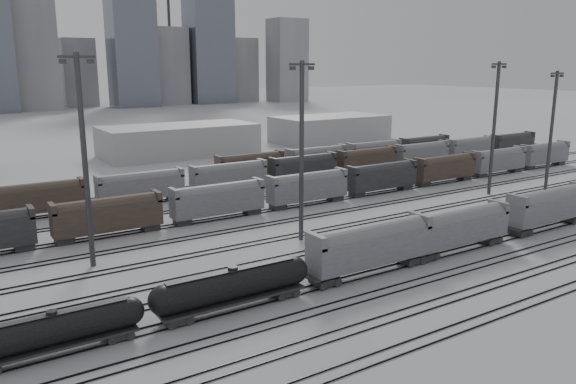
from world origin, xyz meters
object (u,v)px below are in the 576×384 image
tank_car_a (54,331)px  hopper_car_b (461,226)px  tank_car_b (233,286)px  hopper_car_a (371,244)px  hopper_car_c (549,205)px  light_mast_c (302,148)px

tank_car_a → hopper_car_b: hopper_car_b is taller
tank_car_b → hopper_car_a: bearing=0.0°
hopper_car_b → hopper_car_c: size_ratio=0.95×
light_mast_c → hopper_car_b: bearing=-45.9°
tank_car_b → hopper_car_a: (17.72, 0.00, 1.15)m
hopper_car_c → light_mast_c: (-33.69, 15.12, 9.27)m
tank_car_a → light_mast_c: light_mast_c is taller
hopper_car_a → tank_car_a: bearing=180.0°
hopper_car_b → hopper_car_c: bearing=0.0°
light_mast_c → hopper_car_a: bearing=-92.0°
hopper_car_b → tank_car_b: bearing=180.0°
light_mast_c → hopper_car_c: bearing=-24.2°
tank_car_b → hopper_car_c: size_ratio=1.06×
tank_car_a → hopper_car_b: 49.60m
tank_car_b → hopper_car_c: bearing=0.0°
hopper_car_a → light_mast_c: (0.54, 15.12, 9.23)m
tank_car_a → hopper_car_b: (49.58, 0.00, 1.20)m
tank_car_b → hopper_car_a: size_ratio=1.05×
tank_car_b → hopper_car_b: (32.90, 0.00, 0.93)m
light_mast_c → tank_car_a: bearing=-156.6°
hopper_car_b → hopper_car_c: (19.05, 0.00, 0.18)m
hopper_car_b → light_mast_c: (-14.64, 15.12, 9.45)m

